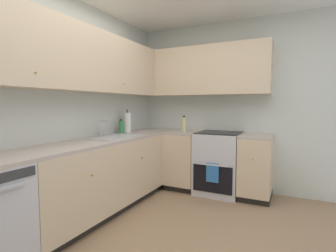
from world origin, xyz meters
The scene contains 14 objects.
wall_back centered at (0.00, 1.51, 1.27)m, with size 4.19×0.05×2.55m, color silver.
wall_right centered at (2.07, 0.00, 1.27)m, with size 0.05×3.07×2.55m, color silver.
lower_cabinets_back centered at (0.42, 1.19, 0.43)m, with size 2.05×0.62×0.85m.
countertop_back centered at (0.42, 1.19, 0.87)m, with size 3.26×0.60×0.04m, color #B7A89E.
lower_cabinets_right centered at (1.75, 0.15, 0.43)m, with size 0.62×1.51×0.85m.
countertop_right centered at (1.75, 0.15, 0.87)m, with size 0.60×1.51×0.03m.
oven_range centered at (1.77, 0.11, 0.45)m, with size 0.68×0.62×1.04m.
upper_cabinets_back centered at (0.26, 1.33, 1.81)m, with size 2.94×0.34×0.73m.
upper_cabinets_right centered at (1.89, 0.46, 1.81)m, with size 0.32×2.06×0.73m.
sink centered at (0.69, 1.16, 0.85)m, with size 0.66×0.40×0.10m.
faucet centered at (0.70, 1.36, 1.01)m, with size 0.07×0.16×0.21m.
soap_bottle centered at (1.10, 1.37, 0.98)m, with size 0.06×0.06×0.21m.
paper_towel_roll centered at (1.22, 1.35, 1.03)m, with size 0.11×0.11×0.35m.
oil_bottle centered at (1.75, 0.66, 1.00)m, with size 0.07×0.07×0.24m.
Camera 1 is at (-1.90, -0.87, 1.29)m, focal length 27.42 mm.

